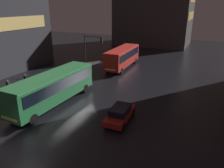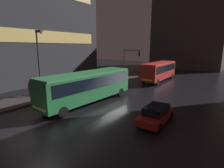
# 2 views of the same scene
# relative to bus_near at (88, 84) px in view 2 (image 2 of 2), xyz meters

# --- Properties ---
(ground_plane) EXTENTS (120.00, 120.00, 0.00)m
(ground_plane) POSITION_rel_bus_near_xyz_m (2.90, -7.18, -2.02)
(ground_plane) COLOR black
(sidewalk_left) EXTENTS (4.00, 48.00, 0.15)m
(sidewalk_left) POSITION_rel_bus_near_xyz_m (-6.10, 2.82, -1.95)
(sidewalk_left) COLOR #3D3A38
(sidewalk_left) RESTS_ON ground
(building_left_tower) EXTENTS (10.07, 20.76, 21.97)m
(building_left_tower) POSITION_rel_bus_near_xyz_m (-16.79, 4.09, 8.96)
(building_left_tower) COLOR #2D2D33
(building_left_tower) RESTS_ON ground
(building_far_backdrop) EXTENTS (18.07, 12.00, 18.36)m
(building_far_backdrop) POSITION_rel_bus_near_xyz_m (-0.51, 40.69, 7.16)
(building_far_backdrop) COLOR #383333
(building_far_backdrop) RESTS_ON ground
(bus_near) EXTENTS (2.89, 11.17, 3.27)m
(bus_near) POSITION_rel_bus_near_xyz_m (0.00, 0.00, 0.00)
(bus_near) COLOR #236B38
(bus_near) RESTS_ON ground
(bus_far) EXTENTS (2.84, 9.94, 3.22)m
(bus_far) POSITION_rel_bus_near_xyz_m (1.10, 16.06, -0.04)
(bus_far) COLOR #AD1E19
(bus_far) RESTS_ON ground
(car_taxi) EXTENTS (1.93, 4.30, 1.35)m
(car_taxi) POSITION_rel_bus_near_xyz_m (7.66, -0.34, -1.31)
(car_taxi) COLOR maroon
(car_taxi) RESTS_ON ground
(pedestrian_near) EXTENTS (0.48, 0.48, 1.81)m
(pedestrian_near) POSITION_rel_bus_near_xyz_m (-5.97, -0.54, -0.78)
(pedestrian_near) COLOR black
(pedestrian_near) RESTS_ON sidewalk_left
(pedestrian_mid) EXTENTS (0.42, 0.42, 1.68)m
(pedestrian_mid) POSITION_rel_bus_near_xyz_m (-6.81, -2.71, -0.90)
(pedestrian_mid) COLOR black
(pedestrian_mid) RESTS_ON sidewalk_left
(pedestrian_far) EXTENTS (0.49, 0.49, 1.81)m
(pedestrian_far) POSITION_rel_bus_near_xyz_m (-5.74, 1.81, -0.80)
(pedestrian_far) COLOR black
(pedestrian_far) RESTS_ON sidewalk_left
(traffic_light_main) EXTENTS (3.16, 0.35, 5.59)m
(traffic_light_main) POSITION_rel_bus_near_xyz_m (-2.68, 12.56, 1.78)
(traffic_light_main) COLOR #2D2D2D
(traffic_light_main) RESTS_ON ground
(street_lamp_sidewalk) EXTENTS (1.25, 0.36, 7.57)m
(street_lamp_sidewalk) POSITION_rel_bus_near_xyz_m (-6.69, -1.23, 3.14)
(street_lamp_sidewalk) COLOR #2D2D2D
(street_lamp_sidewalk) RESTS_ON sidewalk_left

